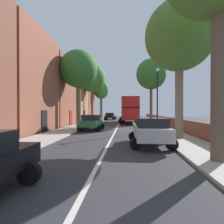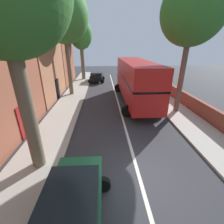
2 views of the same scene
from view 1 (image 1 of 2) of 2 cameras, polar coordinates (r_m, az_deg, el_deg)
The scene contains 17 objects.
ground_plane at distance 20.31m, azimuth 1.40°, elevation -5.37°, with size 84.00×84.00×0.00m, color #333338.
road_centre_line at distance 20.31m, azimuth 1.40°, elevation -5.36°, with size 0.16×54.00×0.01m, color silver.
sidewalk_left at distance 21.13m, azimuth -12.04°, elevation -4.99°, with size 2.60×60.00×0.12m, color #B2ADA3.
sidewalk_right at distance 20.63m, azimuth 15.17°, elevation -5.13°, with size 2.60×60.00×0.12m, color #B2ADA3.
terraced_houses_left at distance 22.14m, azimuth -21.42°, elevation 7.88°, with size 4.07×47.68×10.67m.
boundary_wall_right at distance 20.93m, azimuth 19.36°, elevation -3.53°, with size 0.36×54.00×1.23m, color brown.
double_decker_bus at distance 30.48m, azimuth 5.62°, elevation 1.02°, with size 3.57×11.05×4.06m.
parked_car_green_left_0 at distance 18.88m, azimuth -6.48°, elevation -3.00°, with size 2.41×4.03×1.63m.
parked_car_silver_right_1 at distance 10.97m, azimuth 11.95°, elevation -5.45°, with size 2.51×4.38×1.65m.
parked_car_black_left_5 at distance 40.82m, azimuth -0.58°, elevation -1.15°, with size 2.65×4.31×1.56m.
street_tree_left_0 at distance 22.66m, azimuth -10.52°, elevation 13.00°, with size 4.53×4.53×9.20m.
street_tree_right_1 at distance 28.30m, azimuth 12.24°, elevation 11.51°, with size 4.44×4.44×9.72m.
street_tree_left_2 at distance 34.47m, azimuth -6.29°, elevation 10.58°, with size 4.91×4.91×10.71m.
street_tree_left_4 at distance 43.16m, azimuth -3.42°, elevation 6.89°, with size 3.52×3.52×9.15m.
street_tree_right_5 at distance 14.63m, azimuth 20.48°, elevation 21.37°, with size 4.82×4.82×9.73m.
lamppost_right at distance 19.33m, azimuth 14.10°, elevation 5.61°, with size 0.32×0.32×6.31m.
litter_bin_right at distance 19.82m, azimuth 16.78°, elevation -3.70°, with size 0.55×0.55×1.02m.
Camera 1 is at (1.07, -20.17, 2.08)m, focal length 28.99 mm.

